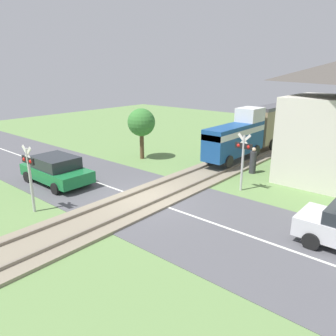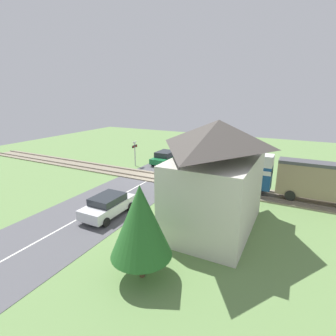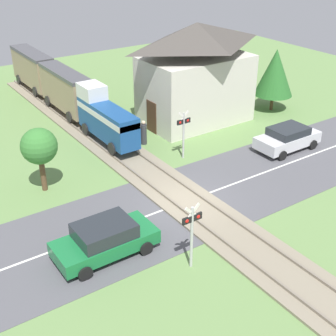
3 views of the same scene
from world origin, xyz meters
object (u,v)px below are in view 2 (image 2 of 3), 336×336
object	(u,v)px
car_far_side	(108,205)
crossing_signal_west_approach	(135,150)
train	(328,182)
car_near_crossing	(165,157)
crossing_signal_east_approach	(179,172)
pedestrian_by_station	(217,188)
station_building	(216,177)

from	to	relation	value
car_far_side	crossing_signal_west_approach	xyz separation A→B (m)	(-11.41, -5.50, 1.11)
train	car_near_crossing	size ratio (longest dim) A/B	4.35
car_near_crossing	crossing_signal_east_approach	xyz separation A→B (m)	(7.98, 5.50, 1.10)
crossing_signal_east_approach	pedestrian_by_station	size ratio (longest dim) A/B	1.88
crossing_signal_east_approach	car_far_side	bearing A→B (deg)	-23.96
car_near_crossing	station_building	bearing A→B (deg)	39.05
pedestrian_by_station	crossing_signal_west_approach	bearing A→B (deg)	-112.73
car_near_crossing	crossing_signal_west_approach	size ratio (longest dim) A/B	1.46
car_near_crossing	car_far_side	bearing A→B (deg)	11.73
crossing_signal_east_approach	pedestrian_by_station	xyz separation A→B (m)	(-0.87, 2.97, -1.17)
train	pedestrian_by_station	bearing A→B (deg)	-76.27
car_far_side	pedestrian_by_station	size ratio (longest dim) A/B	2.63
crossing_signal_west_approach	pedestrian_by_station	xyz separation A→B (m)	(4.65, 11.09, -1.17)
train	pedestrian_by_station	xyz separation A→B (m)	(1.89, -7.72, -1.17)
car_far_side	pedestrian_by_station	xyz separation A→B (m)	(-6.76, 5.59, -0.06)
station_building	pedestrian_by_station	xyz separation A→B (m)	(-4.96, -1.32, -2.55)
station_building	pedestrian_by_station	distance (m)	5.74
crossing_signal_west_approach	crossing_signal_east_approach	size ratio (longest dim) A/B	1.00
crossing_signal_west_approach	station_building	size ratio (longest dim) A/B	0.38
crossing_signal_west_approach	station_building	xyz separation A→B (m)	(9.61, 12.41, 1.38)
car_near_crossing	pedestrian_by_station	bearing A→B (deg)	50.00
crossing_signal_west_approach	pedestrian_by_station	size ratio (longest dim) A/B	1.88
train	crossing_signal_east_approach	xyz separation A→B (m)	(2.76, -10.70, -0.00)
crossing_signal_west_approach	station_building	bearing A→B (deg)	52.25
car_far_side	crossing_signal_east_approach	xyz separation A→B (m)	(-5.89, 2.62, 1.11)
crossing_signal_east_approach	pedestrian_by_station	world-z (taller)	crossing_signal_east_approach
crossing_signal_east_approach	crossing_signal_west_approach	bearing A→B (deg)	-124.21
car_far_side	crossing_signal_east_approach	bearing A→B (deg)	156.04
car_far_side	pedestrian_by_station	bearing A→B (deg)	140.40
train	car_far_side	xyz separation A→B (m)	(8.65, -13.32, -1.11)
car_far_side	station_building	world-z (taller)	station_building
pedestrian_by_station	station_building	bearing A→B (deg)	14.92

